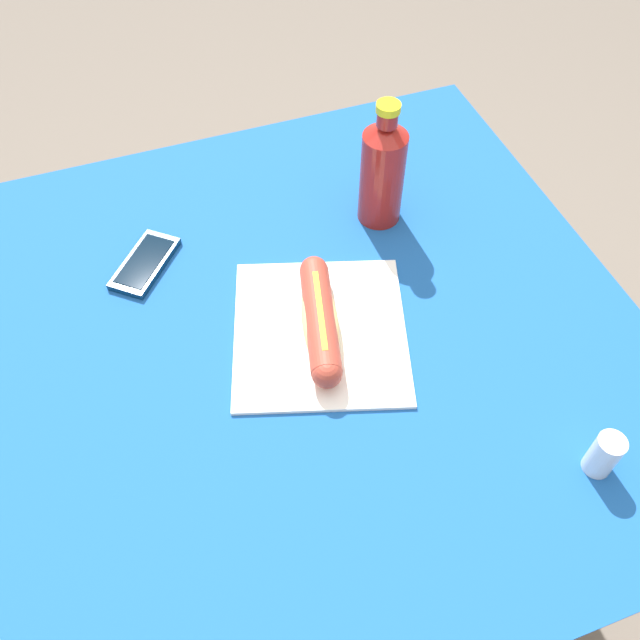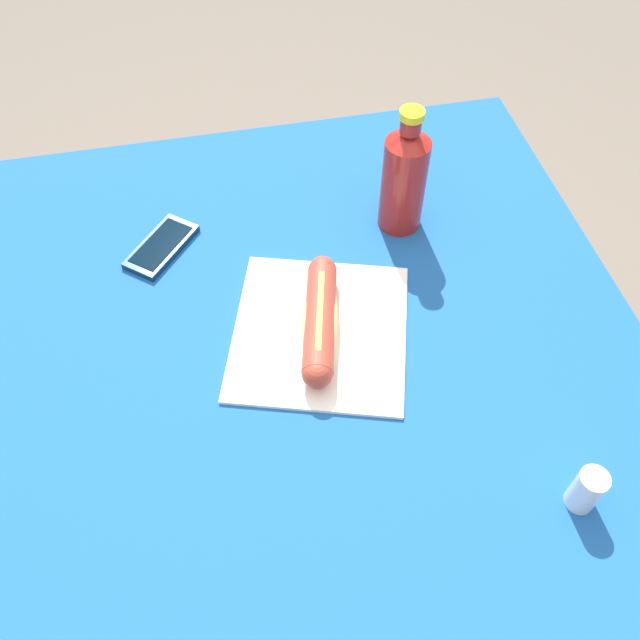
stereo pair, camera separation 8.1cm
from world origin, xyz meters
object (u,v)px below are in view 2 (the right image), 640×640
Objects in this scene: hot_dog at (320,320)px; salt_shaker at (587,490)px; cell_phone at (161,246)px; soda_bottle at (404,178)px.

hot_dog is 3.30× the size of salt_shaker.
soda_bottle is at bearing -92.69° from cell_phone.
hot_dog is 1.62× the size of cell_phone.
soda_bottle reaches higher than hot_dog.
salt_shaker reaches higher than cell_phone.
cell_phone is at bearing 44.88° from hot_dog.
salt_shaker is at bearing -140.89° from hot_dog.
cell_phone is (0.22, 0.21, -0.03)m from hot_dog.
salt_shaker is at bearing -138.43° from cell_phone.
hot_dog is at bearing 39.11° from salt_shaker.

